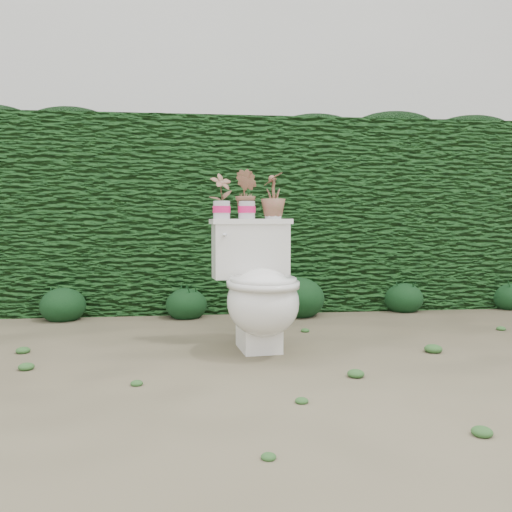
{
  "coord_description": "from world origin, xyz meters",
  "views": [
    {
      "loc": [
        -0.4,
        -3.25,
        0.78
      ],
      "look_at": [
        -0.02,
        0.02,
        0.55
      ],
      "focal_mm": 38.0,
      "sensor_mm": 36.0,
      "label": 1
    }
  ],
  "objects": [
    {
      "name": "potted_plant_left",
      "position": [
        -0.22,
        0.1,
        0.91
      ],
      "size": [
        0.17,
        0.14,
        0.27
      ],
      "primitive_type": "imported",
      "rotation": [
        0.0,
        0.0,
        0.41
      ],
      "color": "#2C6F22",
      "rests_on": "toilet"
    },
    {
      "name": "liriope_clump_2",
      "position": [
        -0.46,
        1.01,
        0.13
      ],
      "size": [
        0.32,
        0.32,
        0.26
      ],
      "primitive_type": "ellipsoid",
      "color": "#143B17",
      "rests_on": "ground"
    },
    {
      "name": "potted_plant_right",
      "position": [
        0.1,
        0.14,
        0.91
      ],
      "size": [
        0.17,
        0.17,
        0.28
      ],
      "primitive_type": "imported",
      "rotation": [
        0.0,
        0.0,
        4.59
      ],
      "color": "#2C6F22",
      "rests_on": "toilet"
    },
    {
      "name": "hedge",
      "position": [
        0.0,
        1.6,
        0.8
      ],
      "size": [
        8.0,
        1.0,
        1.6
      ],
      "primitive_type": "cube",
      "color": "#22591D",
      "rests_on": "ground"
    },
    {
      "name": "potted_plant_center",
      "position": [
        -0.07,
        0.12,
        0.92
      ],
      "size": [
        0.19,
        0.2,
        0.29
      ],
      "primitive_type": "imported",
      "rotation": [
        0.0,
        0.0,
        5.18
      ],
      "color": "#2C6F22",
      "rests_on": "toilet"
    },
    {
      "name": "liriope_clump_1",
      "position": [
        -1.4,
        1.02,
        0.14
      ],
      "size": [
        0.34,
        0.34,
        0.28
      ],
      "primitive_type": "ellipsoid",
      "color": "#143B17",
      "rests_on": "ground"
    },
    {
      "name": "liriope_clump_4",
      "position": [
        1.36,
        1.11,
        0.13
      ],
      "size": [
        0.33,
        0.33,
        0.27
      ],
      "primitive_type": "ellipsoid",
      "color": "#143B17",
      "rests_on": "ground"
    },
    {
      "name": "ground",
      "position": [
        0.0,
        0.0,
        0.0
      ],
      "size": [
        60.0,
        60.0,
        0.0
      ],
      "primitive_type": "plane",
      "color": "#7E7457",
      "rests_on": "ground"
    },
    {
      "name": "liriope_clump_3",
      "position": [
        0.43,
        0.98,
        0.17
      ],
      "size": [
        0.42,
        0.42,
        0.34
      ],
      "primitive_type": "ellipsoid",
      "color": "#143B17",
      "rests_on": "ground"
    },
    {
      "name": "house_wall",
      "position": [
        0.6,
        6.0,
        2.0
      ],
      "size": [
        8.0,
        3.5,
        4.0
      ],
      "primitive_type": "cube",
      "color": "silver",
      "rests_on": "ground"
    },
    {
      "name": "liriope_clump_5",
      "position": [
        2.32,
        1.11,
        0.12
      ],
      "size": [
        0.31,
        0.31,
        0.25
      ],
      "primitive_type": "ellipsoid",
      "color": "#143B17",
      "rests_on": "ground"
    },
    {
      "name": "toilet",
      "position": [
        -0.02,
        -0.12,
        0.36
      ],
      "size": [
        0.53,
        0.72,
        0.78
      ],
      "rotation": [
        0.0,
        0.0,
        0.11
      ],
      "color": "white",
      "rests_on": "ground"
    }
  ]
}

